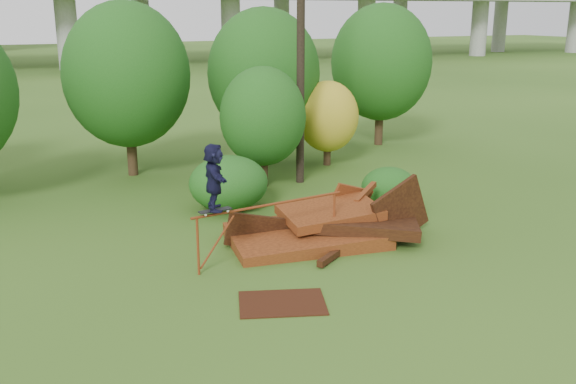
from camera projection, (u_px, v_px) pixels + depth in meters
name	position (u px, v px, depth m)	size (l,w,h in m)	color
ground	(354.00, 275.00, 15.04)	(240.00, 240.00, 0.00)	#2D5116
scrap_pile	(327.00, 228.00, 17.23)	(5.81, 3.36, 2.04)	#401D0B
grind_rail	(270.00, 215.00, 15.73)	(4.16, 0.63, 1.44)	maroon
skateboard	(215.00, 210.00, 14.88)	(0.81, 0.32, 0.08)	black
skater	(214.00, 177.00, 14.67)	(1.46, 0.46, 1.57)	#141434
flat_plate	(282.00, 303.00, 13.56)	(1.82, 1.30, 0.03)	#34160B
tree_1	(127.00, 75.00, 23.24)	(4.58, 4.58, 6.38)	black
tree_2	(263.00, 117.00, 22.00)	(2.98, 2.98, 4.19)	black
tree_3	(264.00, 73.00, 25.27)	(4.44, 4.44, 6.16)	black
tree_4	(328.00, 117.00, 25.27)	(2.44, 2.44, 3.37)	black
tree_5	(381.00, 63.00, 28.74)	(4.52, 4.52, 6.34)	black
shrub_left	(229.00, 183.00, 19.77)	(2.46, 2.27, 1.71)	#184B14
shrub_right	(389.00, 187.00, 20.23)	(1.76, 1.61, 1.25)	#184B14
utility_pole	(301.00, 29.00, 21.75)	(1.40, 0.28, 10.62)	black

